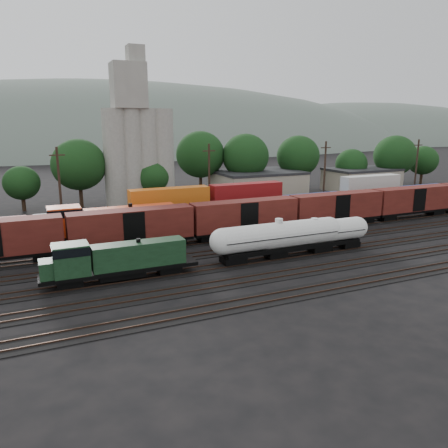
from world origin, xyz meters
name	(u,v)px	position (x,y,z in m)	size (l,w,h in m)	color
ground	(186,257)	(0.00, 0.00, 0.00)	(600.00, 600.00, 0.00)	black
tracks	(186,256)	(0.00, 0.00, 0.05)	(180.00, 33.20, 0.20)	black
green_locomotive	(112,260)	(-9.37, -5.00, 2.34)	(15.36, 2.71, 4.07)	black
tank_car_a	(279,236)	(9.53, -5.00, 2.65)	(17.01, 3.05, 4.46)	silver
tank_car_b	(314,234)	(14.45, -5.00, 2.44)	(15.57, 2.79, 4.08)	silver
orange_locomotive	(105,222)	(-7.54, 10.00, 2.80)	(19.75, 3.29, 4.94)	black
boxcar_string	(293,211)	(17.92, 5.00, 3.12)	(184.40, 2.90, 4.20)	black
container_wall	(84,218)	(-9.64, 15.00, 2.50)	(160.05, 2.60, 5.80)	black
grain_silo	(138,145)	(3.28, 36.00, 11.26)	(13.40, 5.00, 29.00)	gray
industrial_sheds	(158,191)	(6.63, 35.25, 2.56)	(119.38, 17.26, 5.10)	#9E937F
tree_band	(137,165)	(3.05, 36.45, 7.51)	(158.51, 23.15, 13.68)	black
utility_poles	(140,182)	(0.00, 22.00, 6.21)	(122.20, 0.36, 12.00)	black
distant_hills	(93,177)	(23.92, 260.00, -20.56)	(860.00, 286.00, 130.00)	#59665B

